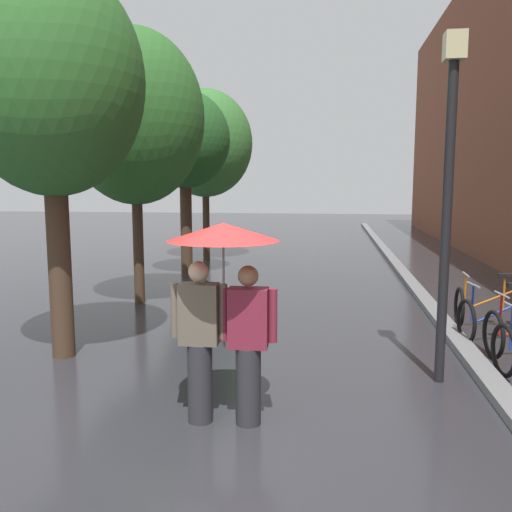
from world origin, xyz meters
name	(u,v)px	position (x,y,z in m)	size (l,w,h in m)	color
ground_plane	(199,444)	(0.00, 0.00, 0.00)	(80.00, 80.00, 0.00)	#2D2D33
kerb_strip	(403,273)	(3.20, 10.00, 0.06)	(0.30, 36.00, 0.12)	slate
street_tree_0	(51,82)	(-2.58, 2.30, 3.84)	(2.53, 2.53, 5.45)	#473323
street_tree_1	(135,118)	(-2.72, 5.78, 3.78)	(2.80, 2.80, 5.54)	#473323
street_tree_2	(185,141)	(-2.67, 9.31, 3.60)	(2.40, 2.40, 4.93)	#473323
street_tree_3	(205,144)	(-2.87, 12.47, 3.76)	(3.07, 3.07, 5.50)	#473323
parked_bicycle_2	(499,320)	(3.84, 3.83, 0.38)	(1.17, 0.85, 0.96)	black
parked_bicycle_3	(491,307)	(3.96, 4.73, 0.38)	(1.10, 0.74, 0.96)	black
couple_under_umbrella	(223,291)	(0.14, 0.51, 1.40)	(1.13, 1.13, 2.09)	#2D2D33
street_lamp_post	(448,184)	(2.60, 2.02, 2.47)	(0.24, 0.24, 4.22)	black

